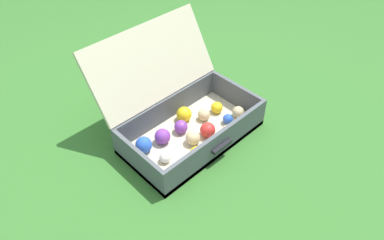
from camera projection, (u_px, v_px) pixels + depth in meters
ground_plane at (187, 147)px, 1.68m from camera, size 16.00×16.00×0.00m
open_suitcase at (182, 115)px, 1.69m from camera, size 0.64×0.56×0.46m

